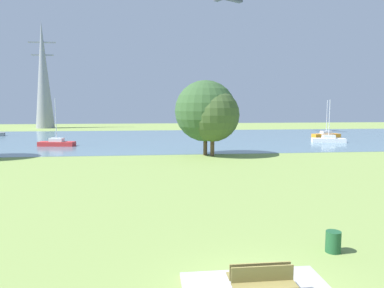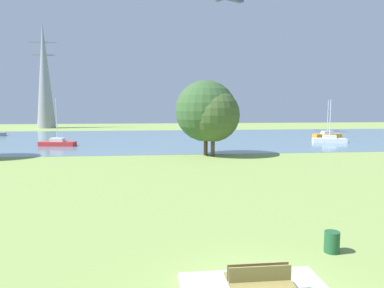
# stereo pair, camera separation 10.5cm
# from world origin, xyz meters

# --- Properties ---
(ground_plane) EXTENTS (160.00, 160.00, 0.00)m
(ground_plane) POSITION_xyz_m (0.00, 22.00, 0.00)
(ground_plane) COLOR #7F994C
(bench_facing_water) EXTENTS (1.80, 0.48, 0.89)m
(bench_facing_water) POSITION_xyz_m (0.00, 0.27, 0.47)
(bench_facing_water) COLOR tan
(bench_facing_water) RESTS_ON concrete_pad
(bench_facing_inland) EXTENTS (1.80, 0.48, 0.89)m
(bench_facing_inland) POSITION_xyz_m (0.00, -0.27, 0.47)
(bench_facing_inland) COLOR tan
(bench_facing_inland) RESTS_ON concrete_pad
(litter_bin) EXTENTS (0.56, 0.56, 0.80)m
(litter_bin) POSITION_xyz_m (3.66, 2.80, 0.40)
(litter_bin) COLOR #1E512D
(litter_bin) RESTS_ON ground
(water_surface) EXTENTS (140.00, 40.00, 0.02)m
(water_surface) POSITION_xyz_m (0.00, 50.00, 0.01)
(water_surface) COLOR slate
(water_surface) RESTS_ON ground
(sailboat_red) EXTENTS (4.97, 2.20, 6.48)m
(sailboat_red) POSITION_xyz_m (-15.96, 40.39, 0.46)
(sailboat_red) COLOR red
(sailboat_red) RESTS_ON water_surface
(sailboat_white) EXTENTS (5.03, 2.71, 6.38)m
(sailboat_white) POSITION_xyz_m (23.27, 41.03, 0.46)
(sailboat_white) COLOR white
(sailboat_white) RESTS_ON water_surface
(sailboat_orange) EXTENTS (4.92, 1.94, 6.42)m
(sailboat_orange) POSITION_xyz_m (27.07, 49.21, 0.46)
(sailboat_orange) COLOR orange
(sailboat_orange) RESTS_ON water_surface
(tree_east_near) EXTENTS (6.71, 6.71, 8.27)m
(tree_east_near) POSITION_xyz_m (2.80, 29.35, 4.90)
(tree_east_near) COLOR brown
(tree_east_near) RESTS_ON ground
(tree_east_far) EXTENTS (5.81, 5.81, 7.39)m
(tree_east_far) POSITION_xyz_m (3.47, 28.61, 4.48)
(tree_east_far) COLOR brown
(tree_east_far) RESTS_ON ground
(electricity_pylon) EXTENTS (6.40, 4.40, 25.90)m
(electricity_pylon) POSITION_xyz_m (-29.28, 81.89, 12.96)
(electricity_pylon) COLOR gray
(electricity_pylon) RESTS_ON ground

